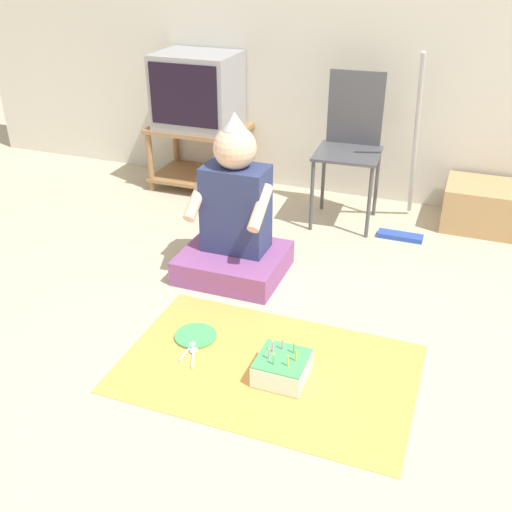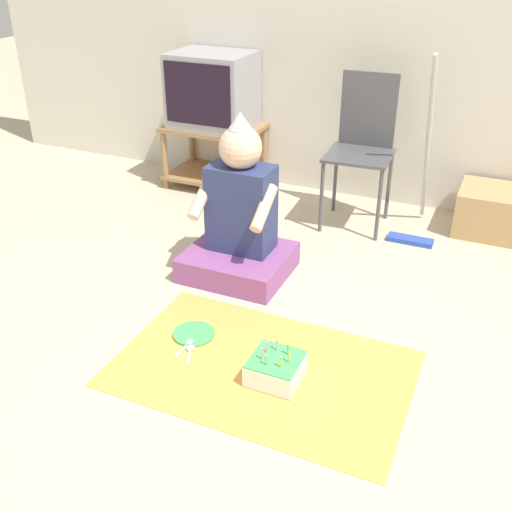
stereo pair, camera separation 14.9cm
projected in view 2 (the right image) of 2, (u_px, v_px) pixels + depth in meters
ground_plane at (245, 394)px, 2.52m from camera, size 16.00×16.00×0.00m
wall_back at (398, 10)px, 3.76m from camera, size 6.40×0.06×2.55m
tv_stand at (215, 150)px, 4.45m from camera, size 0.69×0.47×0.47m
tv at (213, 90)px, 4.24m from camera, size 0.56×0.46×0.51m
folding_chair at (363, 140)px, 3.78m from camera, size 0.42×0.41×0.95m
cardboard_box_stack at (498, 212)px, 3.80m from camera, size 0.49×0.40×0.29m
dust_mop at (420, 188)px, 3.68m from camera, size 0.28×0.45×1.14m
person_seated at (240, 223)px, 3.29m from camera, size 0.56×0.50×0.91m
party_cloth at (263, 368)px, 2.66m from camera, size 1.30×0.83×0.01m
birthday_cake at (276, 368)px, 2.57m from camera, size 0.22×0.22×0.16m
paper_plate at (194, 333)px, 2.88m from camera, size 0.20×0.20×0.01m
plastic_spoon_near at (188, 344)px, 2.80m from camera, size 0.04×0.15×0.01m
plastic_spoon_far at (190, 350)px, 2.76m from camera, size 0.07×0.14×0.01m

